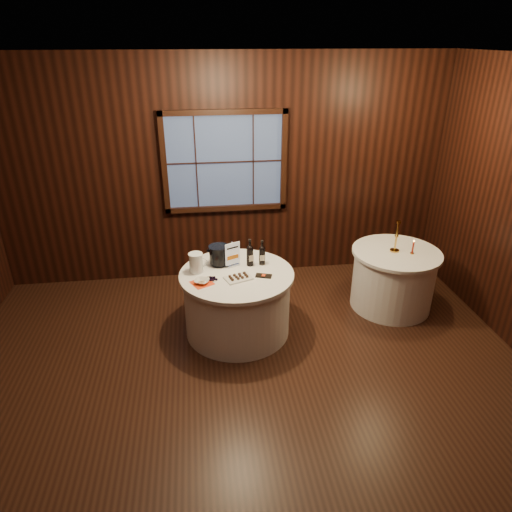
{
  "coord_description": "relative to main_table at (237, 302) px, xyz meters",
  "views": [
    {
      "loc": [
        -0.38,
        -3.46,
        3.15
      ],
      "look_at": [
        0.2,
        0.9,
        1.01
      ],
      "focal_mm": 32.0,
      "sensor_mm": 36.0,
      "label": 1
    }
  ],
  "objects": [
    {
      "name": "glass_pitcher",
      "position": [
        -0.44,
        0.08,
        0.5
      ],
      "size": [
        0.21,
        0.16,
        0.23
      ],
      "rotation": [
        0.0,
        0.0,
        -0.07
      ],
      "color": "silver",
      "rests_on": "main_table"
    },
    {
      "name": "chocolate_plate",
      "position": [
        0.01,
        -0.14,
        0.4
      ],
      "size": [
        0.33,
        0.28,
        0.04
      ],
      "rotation": [
        0.0,
        0.0,
        0.35
      ],
      "color": "silver",
      "rests_on": "main_table"
    },
    {
      "name": "orange_napkin",
      "position": [
        -0.39,
        -0.18,
        0.38
      ],
      "size": [
        0.28,
        0.28,
        0.0
      ],
      "primitive_type": "cube",
      "rotation": [
        0.0,
        0.0,
        0.48
      ],
      "color": "#EA3D13",
      "rests_on": "main_table"
    },
    {
      "name": "back_wall",
      "position": [
        0.0,
        1.48,
        1.16
      ],
      "size": [
        6.0,
        0.1,
        3.0
      ],
      "color": "black",
      "rests_on": "ground"
    },
    {
      "name": "sign_stand",
      "position": [
        -0.03,
        0.18,
        0.48
      ],
      "size": [
        0.18,
        0.15,
        0.3
      ],
      "rotation": [
        0.0,
        0.0,
        0.44
      ],
      "color": "#BBBBC2",
      "rests_on": "main_table"
    },
    {
      "name": "ground",
      "position": [
        0.0,
        -1.0,
        -0.39
      ],
      "size": [
        6.0,
        6.0,
        0.0
      ],
      "primitive_type": "plane",
      "color": "black",
      "rests_on": "ground"
    },
    {
      "name": "chocolate_box",
      "position": [
        0.29,
        -0.12,
        0.39
      ],
      "size": [
        0.19,
        0.14,
        0.01
      ],
      "primitive_type": "cube",
      "rotation": [
        0.0,
        0.0,
        -0.32
      ],
      "color": "black",
      "rests_on": "main_table"
    },
    {
      "name": "port_bottle_right",
      "position": [
        0.31,
        0.17,
        0.51
      ],
      "size": [
        0.07,
        0.07,
        0.3
      ],
      "rotation": [
        0.0,
        0.0,
        -0.06
      ],
      "color": "black",
      "rests_on": "main_table"
    },
    {
      "name": "grape_bunch",
      "position": [
        -0.28,
        -0.12,
        0.4
      ],
      "size": [
        0.18,
        0.09,
        0.04
      ],
      "rotation": [
        0.0,
        0.0,
        -0.26
      ],
      "color": "black",
      "rests_on": "main_table"
    },
    {
      "name": "brass_candlestick",
      "position": [
        1.97,
        0.3,
        0.53
      ],
      "size": [
        0.11,
        0.11,
        0.4
      ],
      "color": "gold",
      "rests_on": "side_table"
    },
    {
      "name": "red_candle",
      "position": [
        2.15,
        0.21,
        0.45
      ],
      "size": [
        0.05,
        0.05,
        0.18
      ],
      "color": "gold",
      "rests_on": "side_table"
    },
    {
      "name": "port_bottle_left",
      "position": [
        0.17,
        0.17,
        0.52
      ],
      "size": [
        0.08,
        0.09,
        0.32
      ],
      "rotation": [
        0.0,
        0.0,
        0.32
      ],
      "color": "black",
      "rests_on": "main_table"
    },
    {
      "name": "ice_bucket",
      "position": [
        -0.18,
        0.23,
        0.51
      ],
      "size": [
        0.23,
        0.23,
        0.23
      ],
      "color": "black",
      "rests_on": "main_table"
    },
    {
      "name": "main_table",
      "position": [
        0.0,
        0.0,
        0.0
      ],
      "size": [
        1.28,
        1.28,
        0.77
      ],
      "color": "white",
      "rests_on": "ground"
    },
    {
      "name": "cracker_bowl",
      "position": [
        -0.39,
        -0.18,
        0.41
      ],
      "size": [
        0.2,
        0.2,
        0.04
      ],
      "primitive_type": "imported",
      "rotation": [
        0.0,
        0.0,
        -0.38
      ],
      "color": "silver",
      "rests_on": "orange_napkin"
    },
    {
      "name": "side_table",
      "position": [
        2.0,
        0.3,
        0.0
      ],
      "size": [
        1.08,
        1.08,
        0.77
      ],
      "color": "white",
      "rests_on": "ground"
    }
  ]
}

